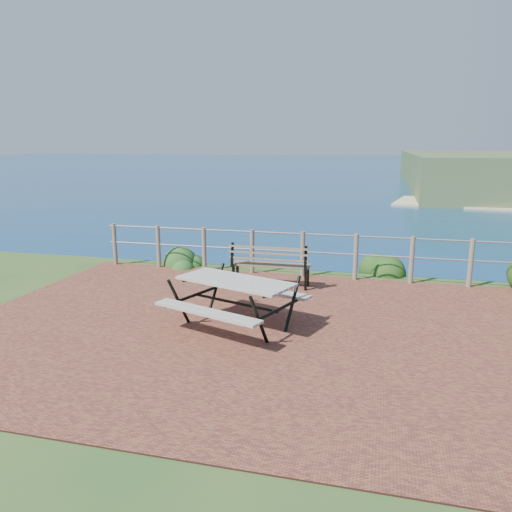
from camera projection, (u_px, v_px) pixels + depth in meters
The scene contains 7 objects.
ground at pixel (268, 330), 7.91m from camera, with size 10.00×7.00×0.12m, color brown.
ocean at pixel (382, 153), 197.00m from camera, with size 1200.00×1200.00×0.00m, color #125270.
safety_railing at pixel (303, 252), 10.96m from camera, with size 9.40×0.10×1.00m.
picnic_table at pixel (235, 298), 7.88m from camera, with size 1.99×1.53×0.78m.
park_bench at pixel (271, 258), 10.19m from camera, with size 1.63×0.42×0.92m.
shrub_lip_west at pixel (181, 266), 12.08m from camera, with size 0.85×0.85×0.63m, color #23521F.
shrub_lip_east at pixel (384, 272), 11.52m from camera, with size 0.84×0.84×0.60m, color #1D3C12.
Camera 1 is at (1.67, -7.28, 2.86)m, focal length 35.00 mm.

